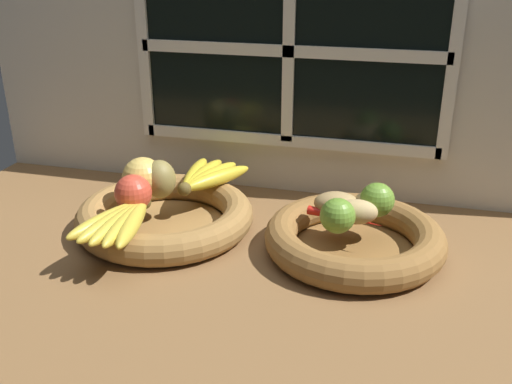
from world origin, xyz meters
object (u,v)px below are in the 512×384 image
at_px(banana_bunch_front, 120,221).
at_px(potato_large, 356,212).
at_px(pear_brown, 160,179).
at_px(potato_back, 371,203).
at_px(fruit_bowl_left, 165,216).
at_px(banana_bunch_back, 206,176).
at_px(apple_golden_left, 143,178).
at_px(lime_near, 338,216).
at_px(apple_red_front, 133,193).
at_px(chili_pepper, 345,218).
at_px(fruit_bowl_right, 354,239).
at_px(potato_oblong, 336,203).
at_px(lime_far, 377,200).

relative_size(banana_bunch_front, potato_large, 2.53).
distance_m(pear_brown, banana_bunch_front, 0.15).
bearing_deg(potato_back, fruit_bowl_left, -173.02).
distance_m(banana_bunch_front, banana_bunch_back, 0.25).
height_order(apple_golden_left, lime_near, apple_golden_left).
relative_size(apple_red_front, chili_pepper, 0.49).
xyz_separation_m(fruit_bowl_right, apple_golden_left, (-0.41, 0.01, 0.07)).
xyz_separation_m(potato_large, chili_pepper, (-0.02, -0.00, -0.01)).
bearing_deg(apple_red_front, potato_oblong, 12.27).
distance_m(apple_red_front, lime_near, 0.37).
distance_m(apple_red_front, potato_back, 0.43).
bearing_deg(lime_near, fruit_bowl_left, 172.95).
bearing_deg(potato_back, apple_golden_left, -175.45).
relative_size(fruit_bowl_right, banana_bunch_back, 1.76).
distance_m(apple_golden_left, potato_large, 0.41).
relative_size(potato_back, lime_near, 1.02).
height_order(apple_red_front, potato_large, apple_red_front).
relative_size(fruit_bowl_left, lime_near, 5.60).
bearing_deg(apple_golden_left, pear_brown, 10.84).
distance_m(fruit_bowl_right, banana_bunch_back, 0.34).
xyz_separation_m(potato_oblong, potato_back, (0.06, 0.02, 0.00)).
xyz_separation_m(apple_golden_left, pear_brown, (0.03, 0.01, -0.00)).
distance_m(fruit_bowl_right, apple_golden_left, 0.41).
bearing_deg(apple_golden_left, lime_far, 3.71).
bearing_deg(fruit_bowl_left, lime_far, 5.99).
xyz_separation_m(banana_bunch_front, potato_large, (0.39, 0.13, 0.01)).
bearing_deg(banana_bunch_back, potato_large, -19.56).
relative_size(banana_bunch_front, chili_pepper, 1.37).
bearing_deg(apple_red_front, banana_bunch_back, 62.65).
height_order(banana_bunch_front, banana_bunch_back, same).
distance_m(fruit_bowl_left, potato_back, 0.39).
relative_size(potato_large, chili_pepper, 0.54).
xyz_separation_m(banana_bunch_front, potato_back, (0.41, 0.17, 0.01)).
bearing_deg(apple_red_front, apple_golden_left, 98.17).
height_order(pear_brown, potato_oblong, pear_brown).
bearing_deg(fruit_bowl_right, potato_large, -14.04).
xyz_separation_m(fruit_bowl_left, pear_brown, (-0.01, 0.02, 0.07)).
bearing_deg(lime_far, potato_oblong, -170.75).
height_order(fruit_bowl_left, chili_pepper, chili_pepper).
distance_m(banana_bunch_front, potato_large, 0.41).
relative_size(apple_golden_left, pear_brown, 1.06).
xyz_separation_m(fruit_bowl_right, apple_red_front, (-0.40, -0.05, 0.06)).
relative_size(banana_bunch_front, banana_bunch_back, 1.04).
height_order(banana_bunch_front, chili_pepper, banana_bunch_front).
height_order(apple_red_front, banana_bunch_front, apple_red_front).
height_order(fruit_bowl_right, potato_back, potato_back).
relative_size(potato_large, potato_back, 1.21).
xyz_separation_m(lime_near, lime_far, (0.06, 0.08, 0.00)).
bearing_deg(fruit_bowl_right, banana_bunch_front, -162.00).
xyz_separation_m(fruit_bowl_right, lime_near, (-0.03, -0.04, 0.06)).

